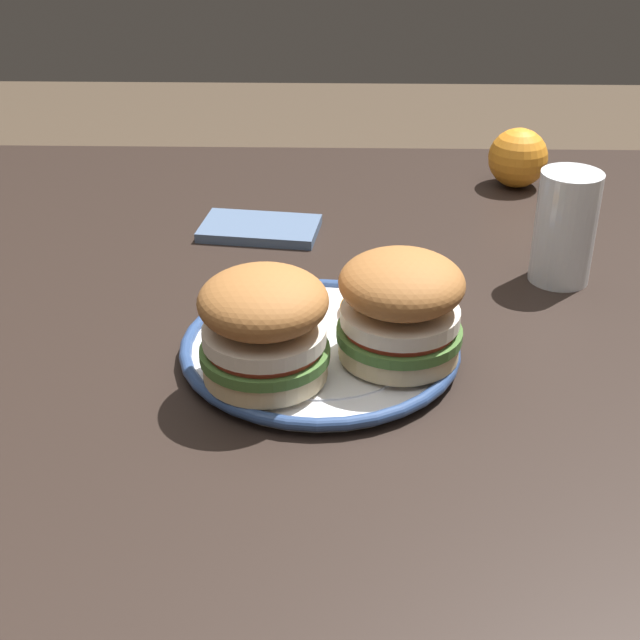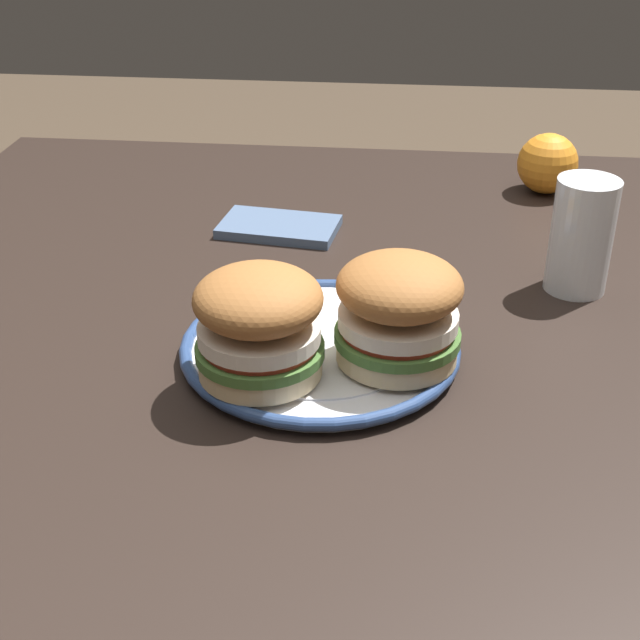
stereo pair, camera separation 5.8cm
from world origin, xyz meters
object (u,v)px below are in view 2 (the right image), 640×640
Objects in this scene: dinner_plate at (320,348)px; sandwich_half_right at (259,323)px; sandwich_half_left at (399,309)px; dining_table at (299,453)px; whole_orange at (548,164)px; drinking_glass at (580,243)px.

sandwich_half_right is at bearing 142.05° from dinner_plate.
dining_table is at bearing 100.37° from sandwich_half_left.
sandwich_half_right is (-0.04, 0.12, 0.00)m from sandwich_half_left.
sandwich_half_left is 0.53m from whole_orange.
whole_orange is (0.29, -0.00, -0.01)m from drinking_glass.
drinking_glass is at bearing -53.01° from dining_table.
drinking_glass is (0.21, -0.28, 0.14)m from dining_table.
sandwich_half_left is at bearing -107.81° from dinner_plate.
dining_table is 0.16m from sandwich_half_right.
sandwich_half_left is at bearing -72.88° from sandwich_half_right.
sandwich_half_left is (0.02, -0.09, 0.16)m from dining_table.
dinner_plate is at bearing -22.60° from dining_table.
dining_table is 9.46× the size of sandwich_half_right.
dining_table is 9.41× the size of sandwich_half_left.
drinking_glass reaches higher than whole_orange.
drinking_glass is (0.19, -0.19, -0.01)m from sandwich_half_left.
whole_orange is at bearing -29.14° from dining_table.
drinking_glass is (0.23, -0.31, -0.01)m from sandwich_half_right.
dining_table is 0.18m from sandwich_half_left.
sandwich_half_right is (-0.06, 0.05, 0.06)m from dinner_plate.
dinner_plate is at bearing 72.19° from sandwich_half_left.
sandwich_half_left is 0.13m from sandwich_half_right.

